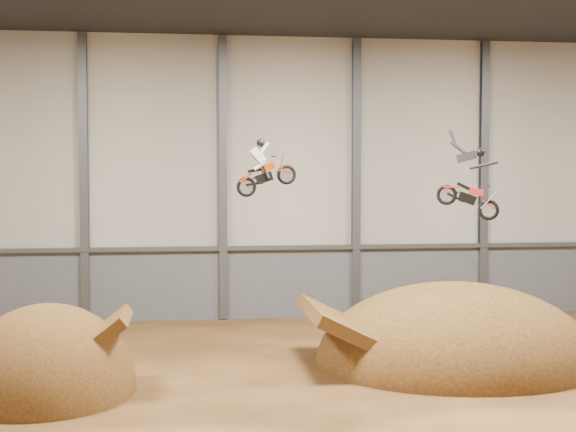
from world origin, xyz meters
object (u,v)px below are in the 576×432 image
at_px(fmx_rider_b, 464,175).
at_px(fmx_rider_a, 269,162).
at_px(landing_ramp, 455,363).
at_px(takeoff_ramp, 47,392).

bearing_deg(fmx_rider_b, fmx_rider_a, -162.03).
bearing_deg(landing_ramp, takeoff_ramp, -171.38).
distance_m(takeoff_ramp, fmx_rider_a, 11.07).
bearing_deg(fmx_rider_b, takeoff_ramp, -149.04).
xyz_separation_m(fmx_rider_a, fmx_rider_b, (7.12, -0.90, -0.49)).
relative_size(takeoff_ramp, fmx_rider_a, 2.98).
height_order(landing_ramp, fmx_rider_b, fmx_rider_b).
bearing_deg(landing_ramp, fmx_rider_b, -89.72).
bearing_deg(fmx_rider_b, landing_ramp, 115.49).
relative_size(takeoff_ramp, landing_ramp, 0.63).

